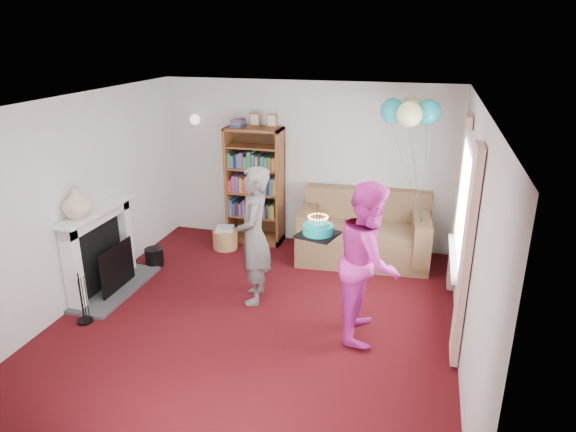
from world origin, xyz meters
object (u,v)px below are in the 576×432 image
(bookcase, at_px, (255,186))
(sofa, at_px, (364,234))
(birthday_cake, at_px, (318,229))
(person_striped, at_px, (254,236))
(person_magenta, at_px, (369,261))

(bookcase, height_order, sofa, bookcase)
(bookcase, bearing_deg, sofa, -7.36)
(sofa, distance_m, birthday_cake, 2.12)
(birthday_cake, bearing_deg, bookcase, 123.78)
(person_striped, xyz_separation_m, person_magenta, (1.42, -0.39, 0.02))
(bookcase, xyz_separation_m, sofa, (1.74, -0.22, -0.53))
(sofa, height_order, person_striped, person_striped)
(sofa, bearing_deg, bookcase, 168.15)
(bookcase, distance_m, person_magenta, 3.01)
(sofa, distance_m, person_magenta, 2.09)
(person_striped, distance_m, birthday_cake, 0.96)
(person_striped, height_order, person_magenta, person_magenta)
(person_magenta, distance_m, birthday_cake, 0.64)
(person_magenta, xyz_separation_m, birthday_cake, (-0.57, 0.06, 0.28))
(person_magenta, bearing_deg, bookcase, 38.51)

